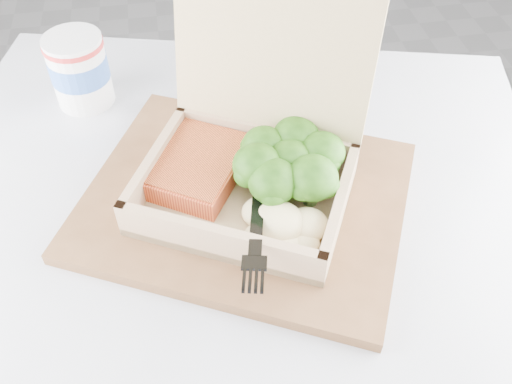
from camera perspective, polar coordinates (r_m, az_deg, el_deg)
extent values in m
cylinder|color=black|center=(0.93, -2.26, -18.34)|extent=(0.07, 0.07, 0.67)
cube|color=#B3B6BE|center=(0.62, -3.20, -4.93)|extent=(0.88, 0.88, 0.03)
cube|color=brown|center=(0.63, -1.11, -0.78)|extent=(0.43, 0.40, 0.01)
cube|color=tan|center=(0.62, -1.17, -0.65)|extent=(0.27, 0.24, 0.01)
cube|color=#A28161|center=(0.63, -9.99, 2.47)|extent=(0.08, 0.15, 0.04)
cube|color=#A28161|center=(0.59, 8.27, -1.76)|extent=(0.08, 0.15, 0.04)
cube|color=#A28161|center=(0.56, -3.73, -5.14)|extent=(0.19, 0.11, 0.04)
cube|color=#A28161|center=(0.66, 0.95, 5.17)|extent=(0.19, 0.11, 0.04)
cube|color=tan|center=(0.61, 1.61, 13.22)|extent=(0.21, 0.13, 0.16)
cube|color=#D45E29|center=(0.63, -5.75, 2.58)|extent=(0.14, 0.14, 0.02)
ellipsoid|color=#F7DFA0|center=(0.57, 2.21, -3.04)|extent=(0.09, 0.08, 0.03)
cube|color=black|center=(0.60, 0.32, 1.49)|extent=(0.04, 0.11, 0.03)
cube|color=black|center=(0.54, 0.00, -4.82)|extent=(0.03, 0.05, 0.01)
cylinder|color=silver|center=(0.78, -17.23, 11.53)|extent=(0.07, 0.07, 0.09)
cylinder|color=#335EB3|center=(0.77, -17.30, 11.82)|extent=(0.07, 0.07, 0.03)
cylinder|color=red|center=(0.76, -17.89, 13.90)|extent=(0.08, 0.08, 0.01)
cube|color=white|center=(0.76, -1.83, 8.59)|extent=(0.14, 0.14, 0.00)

